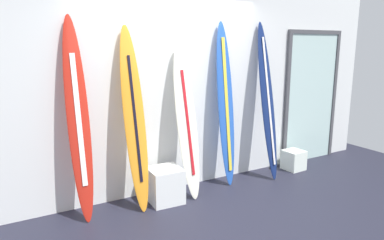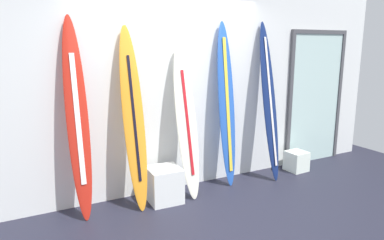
{
  "view_description": "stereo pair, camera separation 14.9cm",
  "coord_description": "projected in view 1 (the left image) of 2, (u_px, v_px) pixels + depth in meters",
  "views": [
    {
      "loc": [
        -2.06,
        -2.89,
        1.92
      ],
      "look_at": [
        0.14,
        0.95,
        0.98
      ],
      "focal_mm": 33.24,
      "sensor_mm": 36.0,
      "label": 1
    },
    {
      "loc": [
        -1.93,
        -2.96,
        1.92
      ],
      "look_at": [
        0.14,
        0.95,
        0.98
      ],
      "focal_mm": 33.24,
      "sensor_mm": 36.0,
      "label": 2
    }
  ],
  "objects": [
    {
      "name": "surfboard_crimson",
      "position": [
        78.0,
        122.0,
        3.83
      ],
      "size": [
        0.24,
        0.41,
        2.24
      ],
      "color": "red",
      "rests_on": "ground"
    },
    {
      "name": "wall_back",
      "position": [
        170.0,
        85.0,
        4.67
      ],
      "size": [
        7.2,
        0.2,
        2.8
      ],
      "primitive_type": "cube",
      "color": "silver",
      "rests_on": "ground"
    },
    {
      "name": "display_block_left",
      "position": [
        294.0,
        160.0,
        5.56
      ],
      "size": [
        0.3,
        0.3,
        0.3
      ],
      "color": "white",
      "rests_on": "ground"
    },
    {
      "name": "display_block_center",
      "position": [
        165.0,
        185.0,
        4.4
      ],
      "size": [
        0.41,
        0.41,
        0.43
      ],
      "color": "white",
      "rests_on": "ground"
    },
    {
      "name": "surfboard_sunset",
      "position": [
        134.0,
        121.0,
        4.11
      ],
      "size": [
        0.26,
        0.47,
        2.15
      ],
      "color": "orange",
      "rests_on": "ground"
    },
    {
      "name": "ground",
      "position": [
        224.0,
        227.0,
        3.86
      ],
      "size": [
        8.0,
        8.0,
        0.04
      ],
      "primitive_type": "cube",
      "color": "#212130"
    },
    {
      "name": "glass_door",
      "position": [
        311.0,
        95.0,
        5.86
      ],
      "size": [
        1.16,
        0.06,
        2.15
      ],
      "color": "silver",
      "rests_on": "ground"
    },
    {
      "name": "surfboard_ivory",
      "position": [
        187.0,
        123.0,
        4.46
      ],
      "size": [
        0.29,
        0.49,
        1.92
      ],
      "color": "silver",
      "rests_on": "ground"
    },
    {
      "name": "surfboard_cobalt",
      "position": [
        226.0,
        105.0,
        4.82
      ],
      "size": [
        0.27,
        0.34,
        2.23
      ],
      "color": "blue",
      "rests_on": "ground"
    },
    {
      "name": "surfboard_navy",
      "position": [
        267.0,
        102.0,
        5.09
      ],
      "size": [
        0.23,
        0.51,
        2.25
      ],
      "color": "navy",
      "rests_on": "ground"
    }
  ]
}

